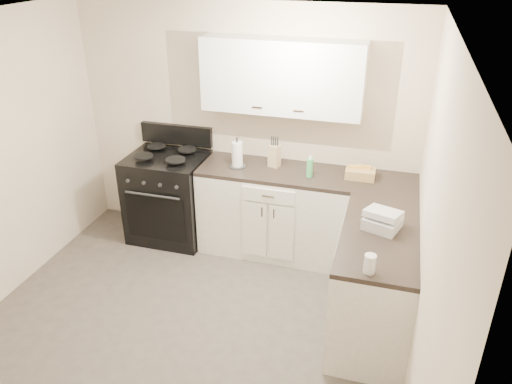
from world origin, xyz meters
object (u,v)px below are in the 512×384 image
(knife_block, at_px, (274,156))
(wicker_basket, at_px, (360,173))
(countertop_grill, at_px, (382,223))
(paper_towel, at_px, (237,154))
(stove, at_px, (170,198))

(knife_block, height_order, wicker_basket, knife_block)
(countertop_grill, bearing_deg, paper_towel, 168.63)
(knife_block, distance_m, wicker_basket, 0.87)
(paper_towel, bearing_deg, stove, 179.63)
(knife_block, bearing_deg, paper_towel, -145.62)
(stove, relative_size, knife_block, 4.36)
(countertop_grill, bearing_deg, wicker_basket, 124.09)
(knife_block, bearing_deg, countertop_grill, -22.79)
(stove, relative_size, countertop_grill, 3.76)
(wicker_basket, xyz_separation_m, countertop_grill, (0.26, -0.91, 0.00))
(paper_towel, distance_m, wicker_basket, 1.23)
(wicker_basket, bearing_deg, paper_towel, -176.74)
(countertop_grill, bearing_deg, knife_block, 158.02)
(stove, relative_size, wicker_basket, 3.55)
(wicker_basket, relative_size, countertop_grill, 1.06)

